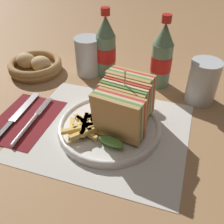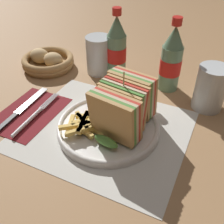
{
  "view_description": "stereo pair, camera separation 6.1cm",
  "coord_description": "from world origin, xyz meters",
  "px_view_note": "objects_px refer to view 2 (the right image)",
  "views": [
    {
      "loc": [
        0.16,
        -0.42,
        0.41
      ],
      "look_at": [
        0.02,
        0.03,
        0.04
      ],
      "focal_mm": 42.0,
      "sensor_mm": 36.0,
      "label": 1
    },
    {
      "loc": [
        0.22,
        -0.4,
        0.41
      ],
      "look_at": [
        0.02,
        0.03,
        0.04
      ],
      "focal_mm": 42.0,
      "sensor_mm": 36.0,
      "label": 2
    }
  ],
  "objects_px": {
    "plate_main": "(108,127)",
    "coke_bottle_near": "(116,48)",
    "fork": "(32,117)",
    "glass_near": "(210,91)",
    "coke_bottle_far": "(171,60)",
    "club_sandwich": "(123,106)",
    "glass_far": "(99,58)",
    "bread_basket": "(48,61)",
    "knife": "(21,109)"
  },
  "relations": [
    {
      "from": "plate_main",
      "to": "coke_bottle_near",
      "type": "height_order",
      "value": "coke_bottle_near"
    },
    {
      "from": "coke_bottle_near",
      "to": "plate_main",
      "type": "bearing_deg",
      "value": -69.36
    },
    {
      "from": "fork",
      "to": "glass_near",
      "type": "bearing_deg",
      "value": 29.9
    },
    {
      "from": "plate_main",
      "to": "coke_bottle_far",
      "type": "relative_size",
      "value": 1.17
    },
    {
      "from": "club_sandwich",
      "to": "coke_bottle_near",
      "type": "distance_m",
      "value": 0.27
    },
    {
      "from": "glass_far",
      "to": "coke_bottle_near",
      "type": "bearing_deg",
      "value": 9.85
    },
    {
      "from": "club_sandwich",
      "to": "coke_bottle_far",
      "type": "distance_m",
      "value": 0.23
    },
    {
      "from": "coke_bottle_far",
      "to": "bread_basket",
      "type": "height_order",
      "value": "coke_bottle_far"
    },
    {
      "from": "coke_bottle_far",
      "to": "bread_basket",
      "type": "relative_size",
      "value": 1.23
    },
    {
      "from": "coke_bottle_near",
      "to": "bread_basket",
      "type": "height_order",
      "value": "coke_bottle_near"
    },
    {
      "from": "bread_basket",
      "to": "coke_bottle_far",
      "type": "bearing_deg",
      "value": 6.96
    },
    {
      "from": "glass_far",
      "to": "bread_basket",
      "type": "xyz_separation_m",
      "value": [
        -0.16,
        -0.04,
        -0.03
      ]
    },
    {
      "from": "fork",
      "to": "knife",
      "type": "relative_size",
      "value": 0.88
    },
    {
      "from": "knife",
      "to": "glass_far",
      "type": "relative_size",
      "value": 1.82
    },
    {
      "from": "fork",
      "to": "coke_bottle_far",
      "type": "distance_m",
      "value": 0.39
    },
    {
      "from": "club_sandwich",
      "to": "fork",
      "type": "height_order",
      "value": "club_sandwich"
    },
    {
      "from": "knife",
      "to": "glass_far",
      "type": "xyz_separation_m",
      "value": [
        0.09,
        0.27,
        0.04
      ]
    },
    {
      "from": "plate_main",
      "to": "club_sandwich",
      "type": "relative_size",
      "value": 1.32
    },
    {
      "from": "bread_basket",
      "to": "club_sandwich",
      "type": "bearing_deg",
      "value": -27.77
    },
    {
      "from": "plate_main",
      "to": "knife",
      "type": "relative_size",
      "value": 1.14
    },
    {
      "from": "knife",
      "to": "coke_bottle_near",
      "type": "distance_m",
      "value": 0.32
    },
    {
      "from": "fork",
      "to": "coke_bottle_far",
      "type": "height_order",
      "value": "coke_bottle_far"
    },
    {
      "from": "fork",
      "to": "coke_bottle_far",
      "type": "bearing_deg",
      "value": 45.37
    },
    {
      "from": "coke_bottle_near",
      "to": "bread_basket",
      "type": "relative_size",
      "value": 1.23
    },
    {
      "from": "knife",
      "to": "bread_basket",
      "type": "xyz_separation_m",
      "value": [
        -0.08,
        0.22,
        0.02
      ]
    },
    {
      "from": "plate_main",
      "to": "glass_far",
      "type": "distance_m",
      "value": 0.28
    },
    {
      "from": "knife",
      "to": "bread_basket",
      "type": "distance_m",
      "value": 0.24
    },
    {
      "from": "bread_basket",
      "to": "plate_main",
      "type": "bearing_deg",
      "value": -31.78
    },
    {
      "from": "coke_bottle_far",
      "to": "glass_near",
      "type": "distance_m",
      "value": 0.13
    },
    {
      "from": "knife",
      "to": "coke_bottle_far",
      "type": "relative_size",
      "value": 1.03
    },
    {
      "from": "club_sandwich",
      "to": "knife",
      "type": "relative_size",
      "value": 0.86
    },
    {
      "from": "club_sandwich",
      "to": "bread_basket",
      "type": "bearing_deg",
      "value": 152.23
    },
    {
      "from": "plate_main",
      "to": "club_sandwich",
      "type": "bearing_deg",
      "value": 23.34
    },
    {
      "from": "knife",
      "to": "coke_bottle_far",
      "type": "xyz_separation_m",
      "value": [
        0.31,
        0.27,
        0.08
      ]
    },
    {
      "from": "club_sandwich",
      "to": "knife",
      "type": "height_order",
      "value": "club_sandwich"
    },
    {
      "from": "fork",
      "to": "glass_far",
      "type": "bearing_deg",
      "value": 79.98
    },
    {
      "from": "club_sandwich",
      "to": "bread_basket",
      "type": "xyz_separation_m",
      "value": [
        -0.34,
        0.18,
        -0.05
      ]
    },
    {
      "from": "fork",
      "to": "coke_bottle_far",
      "type": "relative_size",
      "value": 0.91
    },
    {
      "from": "coke_bottle_near",
      "to": "coke_bottle_far",
      "type": "xyz_separation_m",
      "value": [
        0.17,
        -0.01,
        0.0
      ]
    },
    {
      "from": "fork",
      "to": "knife",
      "type": "height_order",
      "value": "fork"
    },
    {
      "from": "bread_basket",
      "to": "fork",
      "type": "bearing_deg",
      "value": -62.18
    },
    {
      "from": "knife",
      "to": "coke_bottle_far",
      "type": "bearing_deg",
      "value": 38.9
    },
    {
      "from": "club_sandwich",
      "to": "coke_bottle_far",
      "type": "bearing_deg",
      "value": 79.24
    },
    {
      "from": "glass_near",
      "to": "glass_far",
      "type": "height_order",
      "value": "same"
    },
    {
      "from": "coke_bottle_near",
      "to": "glass_near",
      "type": "height_order",
      "value": "coke_bottle_near"
    },
    {
      "from": "plate_main",
      "to": "coke_bottle_near",
      "type": "distance_m",
      "value": 0.28
    },
    {
      "from": "plate_main",
      "to": "glass_near",
      "type": "height_order",
      "value": "glass_near"
    },
    {
      "from": "club_sandwich",
      "to": "knife",
      "type": "xyz_separation_m",
      "value": [
        -0.26,
        -0.04,
        -0.06
      ]
    },
    {
      "from": "plate_main",
      "to": "knife",
      "type": "xyz_separation_m",
      "value": [
        -0.23,
        -0.03,
        -0.0
      ]
    },
    {
      "from": "club_sandwich",
      "to": "knife",
      "type": "distance_m",
      "value": 0.28
    }
  ]
}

